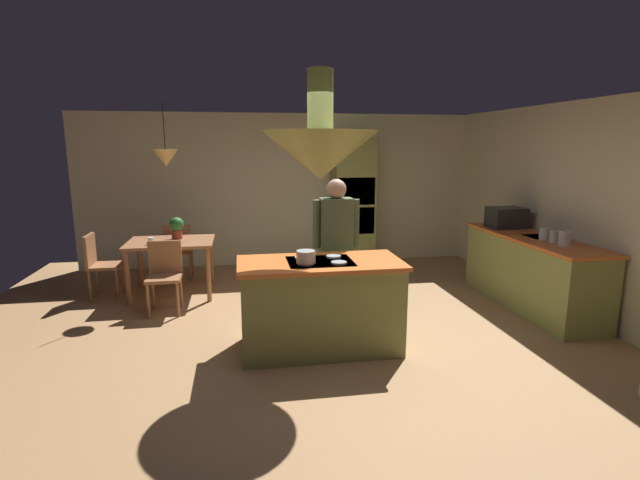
# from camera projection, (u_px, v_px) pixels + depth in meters

# --- Properties ---
(ground) EXTENTS (8.16, 8.16, 0.00)m
(ground) POSITION_uv_depth(u_px,v_px,m) (317.00, 340.00, 5.01)
(ground) COLOR #AD7F51
(wall_back) EXTENTS (6.80, 0.10, 2.55)m
(wall_back) POSITION_uv_depth(u_px,v_px,m) (284.00, 190.00, 8.09)
(wall_back) COLOR beige
(wall_back) RESTS_ON ground
(wall_right) EXTENTS (0.10, 7.20, 2.55)m
(wall_right) POSITION_uv_depth(u_px,v_px,m) (578.00, 209.00, 5.67)
(wall_right) COLOR beige
(wall_right) RESTS_ON ground
(kitchen_island) EXTENTS (1.62, 0.80, 0.93)m
(kitchen_island) POSITION_uv_depth(u_px,v_px,m) (320.00, 305.00, 4.72)
(kitchen_island) COLOR #8C934C
(kitchen_island) RESTS_ON ground
(counter_run_right) EXTENTS (0.73, 2.24, 0.91)m
(counter_run_right) POSITION_uv_depth(u_px,v_px,m) (531.00, 271.00, 5.96)
(counter_run_right) COLOR #8C934C
(counter_run_right) RESTS_ON ground
(oven_tower) EXTENTS (0.66, 0.62, 2.16)m
(oven_tower) POSITION_uv_depth(u_px,v_px,m) (352.00, 203.00, 7.91)
(oven_tower) COLOR #8C934C
(oven_tower) RESTS_ON ground
(dining_table) EXTENTS (1.13, 0.92, 0.76)m
(dining_table) POSITION_uv_depth(u_px,v_px,m) (171.00, 247.00, 6.43)
(dining_table) COLOR #9D643E
(dining_table) RESTS_ON ground
(person_at_island) EXTENTS (0.53, 0.22, 1.66)m
(person_at_island) POSITION_uv_depth(u_px,v_px,m) (336.00, 242.00, 5.32)
(person_at_island) COLOR tan
(person_at_island) RESTS_ON ground
(range_hood) EXTENTS (1.10, 1.10, 1.00)m
(range_hood) POSITION_uv_depth(u_px,v_px,m) (320.00, 152.00, 4.42)
(range_hood) COLOR #8C934C
(pendant_light_over_table) EXTENTS (0.32, 0.32, 0.82)m
(pendant_light_over_table) POSITION_uv_depth(u_px,v_px,m) (166.00, 158.00, 6.20)
(pendant_light_over_table) COLOR #E0B266
(chair_facing_island) EXTENTS (0.40, 0.40, 0.87)m
(chair_facing_island) POSITION_uv_depth(u_px,v_px,m) (165.00, 271.00, 5.80)
(chair_facing_island) COLOR #9D643E
(chair_facing_island) RESTS_ON ground
(chair_by_back_wall) EXTENTS (0.40, 0.40, 0.87)m
(chair_by_back_wall) POSITION_uv_depth(u_px,v_px,m) (178.00, 248.00, 7.12)
(chair_by_back_wall) COLOR #9D643E
(chair_by_back_wall) RESTS_ON ground
(chair_at_corner) EXTENTS (0.40, 0.40, 0.87)m
(chair_at_corner) POSITION_uv_depth(u_px,v_px,m) (99.00, 261.00, 6.31)
(chair_at_corner) COLOR #9D643E
(chair_at_corner) RESTS_ON ground
(potted_plant_on_table) EXTENTS (0.20, 0.20, 0.30)m
(potted_plant_on_table) POSITION_uv_depth(u_px,v_px,m) (177.00, 227.00, 6.48)
(potted_plant_on_table) COLOR #99382D
(potted_plant_on_table) RESTS_ON dining_table
(cup_on_table) EXTENTS (0.07, 0.07, 0.09)m
(cup_on_table) POSITION_uv_depth(u_px,v_px,m) (151.00, 241.00, 6.15)
(cup_on_table) COLOR white
(cup_on_table) RESTS_ON dining_table
(canister_flour) EXTENTS (0.13, 0.13, 0.17)m
(canister_flour) POSITION_uv_depth(u_px,v_px,m) (565.00, 239.00, 5.32)
(canister_flour) COLOR silver
(canister_flour) RESTS_ON counter_run_right
(canister_sugar) EXTENTS (0.10, 0.10, 0.14)m
(canister_sugar) POSITION_uv_depth(u_px,v_px,m) (554.00, 237.00, 5.50)
(canister_sugar) COLOR silver
(canister_sugar) RESTS_ON counter_run_right
(canister_tea) EXTENTS (0.12, 0.12, 0.14)m
(canister_tea) POSITION_uv_depth(u_px,v_px,m) (544.00, 234.00, 5.67)
(canister_tea) COLOR silver
(canister_tea) RESTS_ON counter_run_right
(microwave_on_counter) EXTENTS (0.46, 0.36, 0.28)m
(microwave_on_counter) POSITION_uv_depth(u_px,v_px,m) (506.00, 218.00, 6.48)
(microwave_on_counter) COLOR #232326
(microwave_on_counter) RESTS_ON counter_run_right
(cooking_pot_on_cooktop) EXTENTS (0.18, 0.18, 0.12)m
(cooking_pot_on_cooktop) POSITION_uv_depth(u_px,v_px,m) (306.00, 257.00, 4.46)
(cooking_pot_on_cooktop) COLOR #B2B2B7
(cooking_pot_on_cooktop) RESTS_ON kitchen_island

